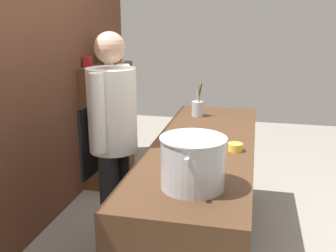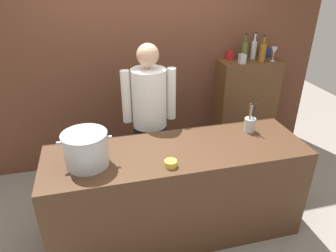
{
  "view_description": "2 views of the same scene",
  "coord_description": "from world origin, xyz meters",
  "px_view_note": "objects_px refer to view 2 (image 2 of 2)",
  "views": [
    {
      "loc": [
        -2.59,
        -0.33,
        1.77
      ],
      "look_at": [
        0.14,
        0.29,
        0.96
      ],
      "focal_mm": 41.89,
      "sensor_mm": 36.0,
      "label": 1
    },
    {
      "loc": [
        -0.62,
        -2.12,
        2.26
      ],
      "look_at": [
        0.01,
        0.37,
        0.94
      ],
      "focal_mm": 32.86,
      "sensor_mm": 36.0,
      "label": 2
    }
  ],
  "objects_px": {
    "utensil_crock": "(250,124)",
    "spice_tin_silver": "(242,59)",
    "wine_glass_tall": "(274,51)",
    "wine_bottle_olive": "(244,51)",
    "stockpot_large": "(86,149)",
    "wine_bottle_clear": "(254,49)",
    "wine_bottle_amber": "(263,52)",
    "spice_tin_red": "(230,55)",
    "chef": "(149,113)",
    "spice_tin_navy": "(267,53)",
    "butter_jar": "(171,164)"
  },
  "relations": [
    {
      "from": "wine_bottle_clear",
      "to": "stockpot_large",
      "type": "bearing_deg",
      "value": -147.55
    },
    {
      "from": "spice_tin_silver",
      "to": "wine_glass_tall",
      "type": "bearing_deg",
      "value": 0.5
    },
    {
      "from": "chef",
      "to": "spice_tin_red",
      "type": "relative_size",
      "value": 16.22
    },
    {
      "from": "stockpot_large",
      "to": "spice_tin_red",
      "type": "xyz_separation_m",
      "value": [
        1.75,
        1.33,
        0.28
      ]
    },
    {
      "from": "wine_glass_tall",
      "to": "utensil_crock",
      "type": "bearing_deg",
      "value": -128.42
    },
    {
      "from": "chef",
      "to": "wine_bottle_olive",
      "type": "relative_size",
      "value": 5.13
    },
    {
      "from": "wine_bottle_amber",
      "to": "wine_glass_tall",
      "type": "relative_size",
      "value": 1.85
    },
    {
      "from": "butter_jar",
      "to": "wine_bottle_olive",
      "type": "height_order",
      "value": "wine_bottle_olive"
    },
    {
      "from": "wine_glass_tall",
      "to": "wine_bottle_olive",
      "type": "bearing_deg",
      "value": 166.87
    },
    {
      "from": "wine_glass_tall",
      "to": "spice_tin_red",
      "type": "distance_m",
      "value": 0.52
    },
    {
      "from": "wine_bottle_amber",
      "to": "spice_tin_red",
      "type": "bearing_deg",
      "value": 151.49
    },
    {
      "from": "chef",
      "to": "butter_jar",
      "type": "bearing_deg",
      "value": 93.37
    },
    {
      "from": "utensil_crock",
      "to": "spice_tin_red",
      "type": "bearing_deg",
      "value": 76.27
    },
    {
      "from": "spice_tin_silver",
      "to": "spice_tin_red",
      "type": "xyz_separation_m",
      "value": [
        -0.07,
        0.19,
        -0.0
      ]
    },
    {
      "from": "stockpot_large",
      "to": "wine_glass_tall",
      "type": "height_order",
      "value": "wine_glass_tall"
    },
    {
      "from": "wine_bottle_olive",
      "to": "wine_bottle_amber",
      "type": "relative_size",
      "value": 1.05
    },
    {
      "from": "utensil_crock",
      "to": "wine_bottle_olive",
      "type": "height_order",
      "value": "wine_bottle_olive"
    },
    {
      "from": "utensil_crock",
      "to": "wine_glass_tall",
      "type": "xyz_separation_m",
      "value": [
        0.75,
        0.95,
        0.41
      ]
    },
    {
      "from": "stockpot_large",
      "to": "wine_bottle_clear",
      "type": "distance_m",
      "value": 2.44
    },
    {
      "from": "stockpot_large",
      "to": "wine_bottle_clear",
      "type": "relative_size",
      "value": 1.28
    },
    {
      "from": "spice_tin_silver",
      "to": "wine_bottle_clear",
      "type": "bearing_deg",
      "value": 35.4
    },
    {
      "from": "utensil_crock",
      "to": "wine_bottle_clear",
      "type": "height_order",
      "value": "wine_bottle_clear"
    },
    {
      "from": "utensil_crock",
      "to": "spice_tin_silver",
      "type": "relative_size",
      "value": 2.61
    },
    {
      "from": "wine_bottle_amber",
      "to": "spice_tin_navy",
      "type": "bearing_deg",
      "value": 46.61
    },
    {
      "from": "chef",
      "to": "wine_glass_tall",
      "type": "bearing_deg",
      "value": -160.03
    },
    {
      "from": "butter_jar",
      "to": "utensil_crock",
      "type": "bearing_deg",
      "value": 23.86
    },
    {
      "from": "wine_bottle_amber",
      "to": "butter_jar",
      "type": "bearing_deg",
      "value": -137.58
    },
    {
      "from": "chef",
      "to": "spice_tin_silver",
      "type": "height_order",
      "value": "chef"
    },
    {
      "from": "stockpot_large",
      "to": "wine_bottle_amber",
      "type": "bearing_deg",
      "value": 29.01
    },
    {
      "from": "utensil_crock",
      "to": "butter_jar",
      "type": "relative_size",
      "value": 2.96
    },
    {
      "from": "chef",
      "to": "stockpot_large",
      "type": "height_order",
      "value": "chef"
    },
    {
      "from": "chef",
      "to": "wine_bottle_olive",
      "type": "xyz_separation_m",
      "value": [
        1.26,
        0.55,
        0.42
      ]
    },
    {
      "from": "spice_tin_silver",
      "to": "stockpot_large",
      "type": "bearing_deg",
      "value": -147.93
    },
    {
      "from": "spice_tin_navy",
      "to": "spice_tin_red",
      "type": "relative_size",
      "value": 1.14
    },
    {
      "from": "stockpot_large",
      "to": "wine_bottle_olive",
      "type": "height_order",
      "value": "wine_bottle_olive"
    },
    {
      "from": "wine_bottle_amber",
      "to": "spice_tin_red",
      "type": "xyz_separation_m",
      "value": [
        -0.33,
        0.18,
        -0.06
      ]
    },
    {
      "from": "chef",
      "to": "butter_jar",
      "type": "distance_m",
      "value": 0.85
    },
    {
      "from": "chef",
      "to": "stockpot_large",
      "type": "distance_m",
      "value": 0.91
    },
    {
      "from": "utensil_crock",
      "to": "wine_bottle_olive",
      "type": "xyz_separation_m",
      "value": [
        0.41,
        1.03,
        0.42
      ]
    },
    {
      "from": "wine_bottle_amber",
      "to": "spice_tin_silver",
      "type": "relative_size",
      "value": 2.82
    },
    {
      "from": "utensil_crock",
      "to": "wine_bottle_amber",
      "type": "distance_m",
      "value": 1.21
    },
    {
      "from": "utensil_crock",
      "to": "spice_tin_silver",
      "type": "distance_m",
      "value": 1.07
    },
    {
      "from": "spice_tin_navy",
      "to": "wine_glass_tall",
      "type": "bearing_deg",
      "value": -95.79
    },
    {
      "from": "wine_bottle_clear",
      "to": "spice_tin_silver",
      "type": "height_order",
      "value": "wine_bottle_clear"
    },
    {
      "from": "wine_bottle_amber",
      "to": "spice_tin_navy",
      "type": "xyz_separation_m",
      "value": [
        0.16,
        0.17,
        -0.06
      ]
    },
    {
      "from": "chef",
      "to": "utensil_crock",
      "type": "relative_size",
      "value": 5.81
    },
    {
      "from": "utensil_crock",
      "to": "wine_bottle_clear",
      "type": "bearing_deg",
      "value": 62.63
    },
    {
      "from": "chef",
      "to": "spice_tin_silver",
      "type": "relative_size",
      "value": 15.16
    },
    {
      "from": "wine_glass_tall",
      "to": "spice_tin_silver",
      "type": "relative_size",
      "value": 1.53
    },
    {
      "from": "chef",
      "to": "wine_bottle_amber",
      "type": "distance_m",
      "value": 1.6
    }
  ]
}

